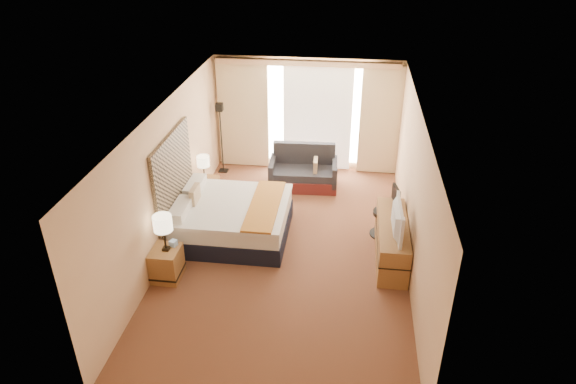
# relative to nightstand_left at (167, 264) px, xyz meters

# --- Properties ---
(floor) EXTENTS (4.20, 7.00, 0.02)m
(floor) POSITION_rel_nightstand_left_xyz_m (1.87, 1.05, -0.28)
(floor) COLOR #562218
(floor) RESTS_ON ground
(ceiling) EXTENTS (4.20, 7.00, 0.02)m
(ceiling) POSITION_rel_nightstand_left_xyz_m (1.87, 1.05, 2.33)
(ceiling) COLOR white
(ceiling) RESTS_ON wall_back
(wall_back) EXTENTS (4.20, 0.02, 2.60)m
(wall_back) POSITION_rel_nightstand_left_xyz_m (1.87, 4.55, 1.02)
(wall_back) COLOR #E5BC8C
(wall_back) RESTS_ON ground
(wall_front) EXTENTS (4.20, 0.02, 2.60)m
(wall_front) POSITION_rel_nightstand_left_xyz_m (1.87, -2.45, 1.02)
(wall_front) COLOR #E5BC8C
(wall_front) RESTS_ON ground
(wall_left) EXTENTS (0.02, 7.00, 2.60)m
(wall_left) POSITION_rel_nightstand_left_xyz_m (-0.23, 1.05, 1.02)
(wall_left) COLOR #E5BC8C
(wall_left) RESTS_ON ground
(wall_right) EXTENTS (0.02, 7.00, 2.60)m
(wall_right) POSITION_rel_nightstand_left_xyz_m (3.97, 1.05, 1.02)
(wall_right) COLOR #E5BC8C
(wall_right) RESTS_ON ground
(headboard) EXTENTS (0.06, 1.85, 1.50)m
(headboard) POSITION_rel_nightstand_left_xyz_m (-0.19, 1.25, 1.01)
(headboard) COLOR black
(headboard) RESTS_ON wall_left
(nightstand_left) EXTENTS (0.45, 0.52, 0.55)m
(nightstand_left) POSITION_rel_nightstand_left_xyz_m (0.00, 0.00, 0.00)
(nightstand_left) COLOR olive
(nightstand_left) RESTS_ON floor
(nightstand_right) EXTENTS (0.45, 0.52, 0.55)m
(nightstand_right) POSITION_rel_nightstand_left_xyz_m (0.00, 2.50, 0.00)
(nightstand_right) COLOR olive
(nightstand_right) RESTS_ON floor
(media_dresser) EXTENTS (0.50, 1.80, 0.70)m
(media_dresser) POSITION_rel_nightstand_left_xyz_m (3.70, 1.05, 0.07)
(media_dresser) COLOR olive
(media_dresser) RESTS_ON floor
(window) EXTENTS (2.30, 0.02, 2.30)m
(window) POSITION_rel_nightstand_left_xyz_m (2.12, 4.52, 1.04)
(window) COLOR white
(window) RESTS_ON wall_back
(curtains) EXTENTS (4.12, 0.19, 2.56)m
(curtains) POSITION_rel_nightstand_left_xyz_m (1.87, 4.44, 1.13)
(curtains) COLOR #F9E0AF
(curtains) RESTS_ON floor
(bed) EXTENTS (2.01, 1.84, 0.98)m
(bed) POSITION_rel_nightstand_left_xyz_m (0.81, 1.39, 0.08)
(bed) COLOR black
(bed) RESTS_ON floor
(loveseat) EXTENTS (1.50, 0.85, 0.92)m
(loveseat) POSITION_rel_nightstand_left_xyz_m (1.91, 3.54, 0.03)
(loveseat) COLOR #5D1D1A
(loveseat) RESTS_ON floor
(floor_lamp) EXTENTS (0.21, 0.21, 1.66)m
(floor_lamp) POSITION_rel_nightstand_left_xyz_m (-0.03, 4.03, 0.90)
(floor_lamp) COLOR black
(floor_lamp) RESTS_ON floor
(desk_chair) EXTENTS (0.49, 0.49, 1.00)m
(desk_chair) POSITION_rel_nightstand_left_xyz_m (3.65, 1.77, 0.17)
(desk_chair) COLOR black
(desk_chair) RESTS_ON floor
(lamp_left) EXTENTS (0.30, 0.30, 0.64)m
(lamp_left) POSITION_rel_nightstand_left_xyz_m (0.02, 0.01, 0.77)
(lamp_left) COLOR black
(lamp_left) RESTS_ON nightstand_left
(lamp_right) EXTENTS (0.25, 0.25, 0.53)m
(lamp_right) POSITION_rel_nightstand_left_xyz_m (-0.02, 2.50, 0.69)
(lamp_right) COLOR black
(lamp_right) RESTS_ON nightstand_right
(tissue_box) EXTENTS (0.14, 0.14, 0.10)m
(tissue_box) POSITION_rel_nightstand_left_xyz_m (0.10, 0.14, 0.32)
(tissue_box) COLOR #9AC1EF
(tissue_box) RESTS_ON nightstand_left
(telephone) EXTENTS (0.19, 0.16, 0.06)m
(telephone) POSITION_rel_nightstand_left_xyz_m (0.10, 2.36, 0.31)
(telephone) COLOR black
(telephone) RESTS_ON nightstand_right
(television) EXTENTS (0.15, 0.96, 0.55)m
(television) POSITION_rel_nightstand_left_xyz_m (3.65, 0.73, 0.70)
(television) COLOR black
(television) RESTS_ON media_dresser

